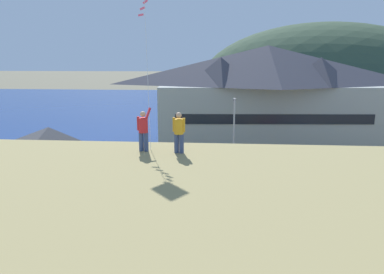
% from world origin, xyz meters
% --- Properties ---
extents(ground_plane, '(600.00, 600.00, 0.00)m').
position_xyz_m(ground_plane, '(0.00, 0.00, 0.00)').
color(ground_plane, '#66604C').
extents(parking_lot_pad, '(40.00, 20.00, 0.10)m').
position_xyz_m(parking_lot_pad, '(0.00, 5.00, 0.05)').
color(parking_lot_pad, slate).
rests_on(parking_lot_pad, ground).
extents(bay_water, '(360.00, 84.00, 0.03)m').
position_xyz_m(bay_water, '(0.00, 60.00, 0.01)').
color(bay_water, navy).
rests_on(bay_water, ground).
extents(far_hill_west_ridge, '(97.36, 75.72, 48.65)m').
position_xyz_m(far_hill_west_ridge, '(41.96, 121.69, 0.00)').
color(far_hill_west_ridge, '#334733').
rests_on(far_hill_west_ridge, ground).
extents(harbor_lodge, '(27.81, 13.10, 12.19)m').
position_xyz_m(harbor_lodge, '(7.61, 21.51, 6.48)').
color(harbor_lodge, '#999E99').
rests_on(harbor_lodge, ground).
extents(storage_shed_near_lot, '(7.53, 6.32, 5.25)m').
position_xyz_m(storage_shed_near_lot, '(-11.74, 4.58, 2.73)').
color(storage_shed_near_lot, '#338475').
rests_on(storage_shed_near_lot, ground).
extents(storage_shed_waterside, '(6.61, 4.93, 4.47)m').
position_xyz_m(storage_shed_waterside, '(2.40, 24.05, 2.32)').
color(storage_shed_waterside, '#474C56').
rests_on(storage_shed_waterside, ground).
extents(wharf_dock, '(3.20, 13.82, 0.70)m').
position_xyz_m(wharf_dock, '(0.72, 34.65, 0.35)').
color(wharf_dock, '#70604C').
rests_on(wharf_dock, ground).
extents(moored_boat_wharfside, '(1.92, 5.58, 2.16)m').
position_xyz_m(moored_boat_wharfside, '(-2.48, 38.55, 0.72)').
color(moored_boat_wharfside, navy).
rests_on(moored_boat_wharfside, ground).
extents(moored_boat_outer_mooring, '(2.80, 6.87, 2.16)m').
position_xyz_m(moored_boat_outer_mooring, '(4.11, 35.42, 0.72)').
color(moored_boat_outer_mooring, '#A8A399').
rests_on(moored_boat_outer_mooring, ground).
extents(parked_car_lone_by_shed, '(4.22, 2.10, 1.82)m').
position_xyz_m(parked_car_lone_by_shed, '(0.61, 6.55, 1.06)').
color(parked_car_lone_by_shed, black).
rests_on(parked_car_lone_by_shed, parking_lot_pad).
extents(parked_car_back_row_right, '(4.29, 2.24, 1.82)m').
position_xyz_m(parked_car_back_row_right, '(-5.90, 0.81, 1.06)').
color(parked_car_back_row_right, '#236633').
rests_on(parked_car_back_row_right, parking_lot_pad).
extents(parked_car_mid_row_near, '(4.23, 2.11, 1.82)m').
position_xyz_m(parked_car_mid_row_near, '(11.40, 1.46, 1.06)').
color(parked_car_mid_row_near, red).
rests_on(parked_car_mid_row_near, parking_lot_pad).
extents(parked_car_front_row_silver, '(4.25, 2.15, 1.82)m').
position_xyz_m(parked_car_front_row_silver, '(7.65, 6.81, 1.06)').
color(parked_car_front_row_silver, '#B28923').
rests_on(parked_car_front_row_silver, parking_lot_pad).
extents(parked_car_back_row_left, '(4.21, 2.07, 1.82)m').
position_xyz_m(parked_car_back_row_left, '(12.14, 7.30, 1.06)').
color(parked_car_back_row_left, navy).
rests_on(parked_car_back_row_left, parking_lot_pad).
extents(parked_car_mid_row_far, '(4.26, 2.17, 1.82)m').
position_xyz_m(parked_car_mid_row_far, '(6.27, 1.36, 1.06)').
color(parked_car_mid_row_far, black).
rests_on(parked_car_mid_row_far, parking_lot_pad).
extents(parked_car_corner_spot, '(4.27, 2.20, 1.82)m').
position_xyz_m(parked_car_corner_spot, '(1.34, -0.63, 1.06)').
color(parked_car_corner_spot, '#236633').
rests_on(parked_car_corner_spot, parking_lot_pad).
extents(parked_car_front_row_end, '(4.26, 2.18, 1.82)m').
position_xyz_m(parked_car_front_row_end, '(-4.84, 6.79, 1.06)').
color(parked_car_front_row_end, '#B28923').
rests_on(parked_car_front_row_end, parking_lot_pad).
extents(parking_light_pole, '(0.24, 0.78, 6.92)m').
position_xyz_m(parking_light_pole, '(3.32, 10.56, 4.10)').
color(parking_light_pole, '#ADADB2').
rests_on(parking_light_pole, parking_lot_pad).
extents(person_kite_flyer, '(0.56, 0.64, 1.86)m').
position_xyz_m(person_kite_flyer, '(-1.29, -7.69, 7.62)').
color(person_kite_flyer, '#384770').
rests_on(person_kite_flyer, grassy_hill_foreground).
extents(person_companion, '(0.54, 0.40, 1.74)m').
position_xyz_m(person_companion, '(0.27, -7.87, 7.60)').
color(person_companion, '#384770').
rests_on(person_companion, grassy_hill_foreground).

